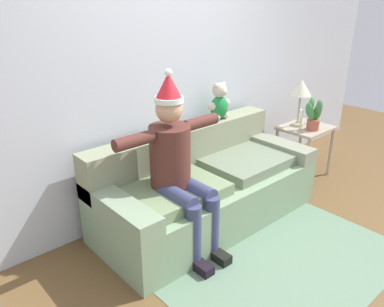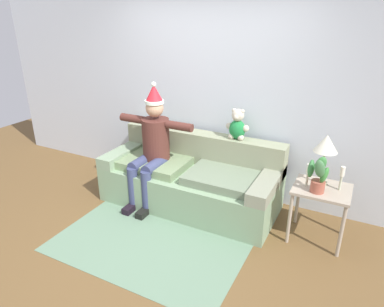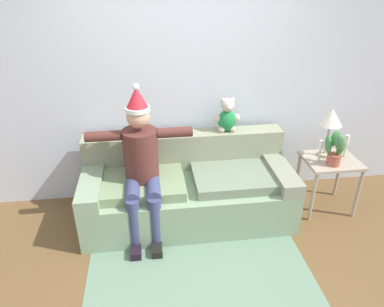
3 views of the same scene
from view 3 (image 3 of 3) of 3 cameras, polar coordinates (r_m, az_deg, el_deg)
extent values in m
plane|color=brown|center=(3.34, 1.50, -19.82)|extent=(10.00, 10.00, 0.00)
cube|color=silver|center=(3.96, -1.77, 11.29)|extent=(7.00, 0.10, 2.70)
cube|color=gray|center=(3.91, -0.62, -7.26)|extent=(2.18, 0.93, 0.45)
cube|color=gray|center=(3.98, -1.26, 0.63)|extent=(2.18, 0.24, 0.40)
cube|color=gray|center=(3.77, -15.62, -4.40)|extent=(0.22, 0.93, 0.14)
cube|color=gray|center=(3.97, 13.55, -2.47)|extent=(0.22, 0.93, 0.14)
cube|color=gray|center=(3.70, -8.14, -4.67)|extent=(0.87, 0.65, 0.10)
cube|color=gray|center=(3.80, 6.83, -3.65)|extent=(0.87, 0.65, 0.10)
cylinder|color=#542A23|center=(3.57, -8.11, -0.18)|extent=(0.34, 0.34, 0.52)
sphere|color=tan|center=(3.40, -8.55, 5.79)|extent=(0.22, 0.22, 0.22)
cylinder|color=white|center=(3.37, -8.64, 7.01)|extent=(0.23, 0.23, 0.04)
cone|color=red|center=(3.34, -8.77, 8.77)|extent=(0.21, 0.21, 0.20)
sphere|color=white|center=(3.31, -8.90, 10.41)|extent=(0.06, 0.06, 0.06)
cylinder|color=#3A4066|center=(3.53, -9.44, -5.52)|extent=(0.14, 0.40, 0.14)
cylinder|color=#3A4066|center=(3.53, -9.14, -11.06)|extent=(0.13, 0.13, 0.55)
cube|color=black|center=(3.62, -8.87, -14.78)|extent=(0.10, 0.24, 0.08)
cylinder|color=#3A4066|center=(3.52, -6.18, -5.33)|extent=(0.14, 0.40, 0.14)
cylinder|color=#3A4066|center=(3.52, -5.84, -10.88)|extent=(0.13, 0.13, 0.55)
cube|color=black|center=(3.61, -5.60, -14.61)|extent=(0.10, 0.24, 0.08)
cylinder|color=#542A23|center=(3.50, -13.92, 2.68)|extent=(0.34, 0.10, 0.10)
cylinder|color=#542A23|center=(3.48, -2.74, 3.37)|extent=(0.34, 0.10, 0.10)
ellipsoid|color=#1E813D|center=(3.92, 5.55, 5.21)|extent=(0.20, 0.16, 0.24)
sphere|color=beige|center=(3.86, 5.68, 7.68)|extent=(0.15, 0.15, 0.15)
sphere|color=beige|center=(3.81, 5.87, 7.23)|extent=(0.07, 0.07, 0.07)
sphere|color=beige|center=(3.83, 4.94, 8.39)|extent=(0.05, 0.05, 0.05)
sphere|color=beige|center=(3.85, 6.48, 8.44)|extent=(0.05, 0.05, 0.05)
sphere|color=beige|center=(3.89, 4.06, 5.55)|extent=(0.08, 0.08, 0.08)
sphere|color=beige|center=(3.92, 4.73, 3.86)|extent=(0.08, 0.08, 0.08)
sphere|color=beige|center=(3.94, 7.07, 5.67)|extent=(0.08, 0.08, 0.08)
sphere|color=beige|center=(3.94, 6.45, 3.94)|extent=(0.08, 0.08, 0.08)
cube|color=tan|center=(4.15, 21.20, -1.06)|extent=(0.57, 0.49, 0.03)
cylinder|color=tan|center=(4.03, 18.61, -6.60)|extent=(0.04, 0.04, 0.59)
cylinder|color=tan|center=(4.26, 24.79, -5.82)|extent=(0.04, 0.04, 0.59)
cylinder|color=tan|center=(4.35, 16.33, -3.53)|extent=(0.04, 0.04, 0.59)
cylinder|color=tan|center=(4.57, 22.18, -2.97)|extent=(0.04, 0.04, 0.59)
cylinder|color=#B0B490|center=(4.19, 20.24, -0.10)|extent=(0.14, 0.14, 0.03)
cylinder|color=#B6B39A|center=(4.11, 20.64, 2.13)|extent=(0.02, 0.02, 0.33)
cone|color=silver|center=(4.02, 21.24, 5.43)|extent=(0.24, 0.24, 0.18)
cylinder|color=#A55340|center=(4.01, 21.55, -0.88)|extent=(0.14, 0.14, 0.12)
ellipsoid|color=#3B8639|center=(3.97, 22.53, 0.89)|extent=(0.11, 0.12, 0.19)
ellipsoid|color=#3E863E|center=(3.95, 21.69, 2.21)|extent=(0.15, 0.08, 0.20)
ellipsoid|color=#387B3E|center=(3.90, 20.81, 1.37)|extent=(0.07, 0.16, 0.21)
ellipsoid|color=#437947|center=(3.88, 22.42, 1.58)|extent=(0.13, 0.07, 0.20)
cylinder|color=beige|center=(4.02, 19.54, -0.27)|extent=(0.02, 0.02, 0.14)
cylinder|color=white|center=(3.97, 19.81, 1.28)|extent=(0.04, 0.04, 0.10)
cylinder|color=beige|center=(4.21, 23.08, 0.47)|extent=(0.02, 0.02, 0.16)
cylinder|color=white|center=(4.16, 23.40, 2.05)|extent=(0.04, 0.04, 0.10)
cube|color=slate|center=(3.30, 1.68, -20.55)|extent=(2.01, 1.13, 0.01)
camera|label=1|loc=(2.13, -70.44, -2.23)|focal=36.28mm
camera|label=2|loc=(2.18, 86.69, -2.81)|focal=32.11mm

